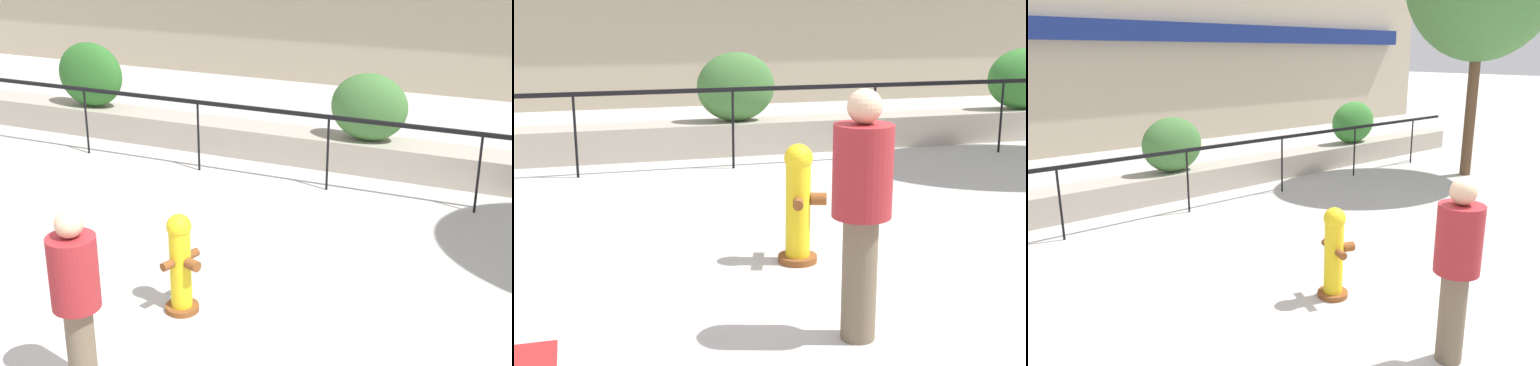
{
  "view_description": "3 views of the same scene",
  "coord_description": "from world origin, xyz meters",
  "views": [
    {
      "loc": [
        3.02,
        -4.6,
        3.88
      ],
      "look_at": [
        -0.19,
        2.72,
        0.84
      ],
      "focal_mm": 50.0,
      "sensor_mm": 36.0,
      "label": 1
    },
    {
      "loc": [
        -2.14,
        -4.77,
        2.23
      ],
      "look_at": [
        -0.25,
        2.03,
        0.48
      ],
      "focal_mm": 50.0,
      "sensor_mm": 36.0,
      "label": 2
    },
    {
      "loc": [
        -4.1,
        -2.72,
        2.76
      ],
      "look_at": [
        0.45,
        2.78,
        0.89
      ],
      "focal_mm": 35.0,
      "sensor_mm": 36.0,
      "label": 3
    }
  ],
  "objects": [
    {
      "name": "pedestrian",
      "position": [
        -0.34,
        -0.56,
        0.99
      ],
      "size": [
        0.49,
        0.49,
        1.73
      ],
      "color": "brown",
      "rests_on": "ground"
    },
    {
      "name": "hedge_bush_1",
      "position": [
        0.3,
        6.0,
        1.03
      ],
      "size": [
        1.22,
        0.7,
        1.07
      ],
      "primitive_type": "ellipsoid",
      "color": "#427538",
      "rests_on": "planter_wall_low"
    },
    {
      "name": "hedge_bush_2",
      "position": [
        5.42,
        6.0,
        1.03
      ],
      "size": [
        1.39,
        0.64,
        1.05
      ],
      "primitive_type": "ellipsoid",
      "color": "#387F33",
      "rests_on": "planter_wall_low"
    },
    {
      "name": "fire_hydrant",
      "position": [
        -0.28,
        1.01,
        0.55
      ],
      "size": [
        0.48,
        0.48,
        1.08
      ],
      "color": "brown",
      "rests_on": "ground"
    },
    {
      "name": "fence_railing_segment",
      "position": [
        -0.0,
        4.9,
        1.02
      ],
      "size": [
        15.0,
        0.05,
        1.15
      ],
      "color": "black",
      "rests_on": "ground"
    },
    {
      "name": "planter_wall_low",
      "position": [
        0.0,
        6.0,
        0.25
      ],
      "size": [
        18.0,
        0.7,
        0.5
      ],
      "primitive_type": "cube",
      "color": "#ADA393",
      "rests_on": "ground"
    },
    {
      "name": "building_facade",
      "position": [
        0.0,
        11.98,
        3.99
      ],
      "size": [
        30.0,
        1.36,
        8.0
      ],
      "color": "tan",
      "rests_on": "ground"
    },
    {
      "name": "ground_plane",
      "position": [
        0.0,
        0.0,
        0.0
      ],
      "size": [
        120.0,
        120.0,
        0.0
      ],
      "primitive_type": "plane",
      "color": "#BCB7B2"
    }
  ]
}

